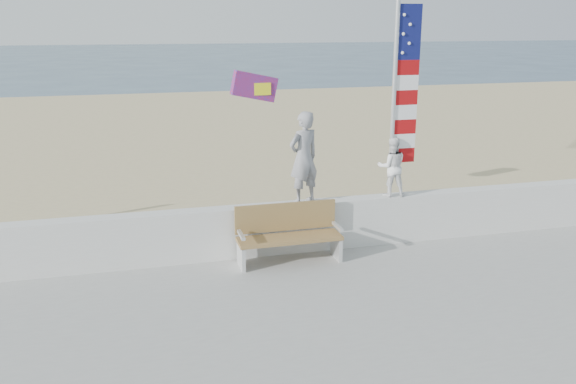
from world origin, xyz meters
name	(u,v)px	position (x,y,z in m)	size (l,w,h in m)	color
ground	(306,310)	(0.00, 0.00, 0.00)	(220.00, 220.00, 0.00)	#2E475C
sand	(217,171)	(0.00, 9.00, 0.04)	(90.00, 40.00, 0.08)	#C6B384
seawall	(274,228)	(0.00, 2.00, 0.63)	(30.00, 0.35, 0.90)	silver
adult	(304,158)	(0.54, 2.00, 1.90)	(0.60, 0.39, 1.64)	gray
child	(392,167)	(2.23, 2.00, 1.63)	(0.54, 0.42, 1.10)	white
bench	(288,233)	(0.14, 1.55, 0.69)	(1.80, 0.57, 1.00)	#9B7643
flag	(401,92)	(2.33, 2.00, 2.99)	(0.50, 0.08, 3.50)	silver
parafoil_kite	(255,87)	(0.16, 4.27, 2.92)	(0.99, 0.30, 0.67)	red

